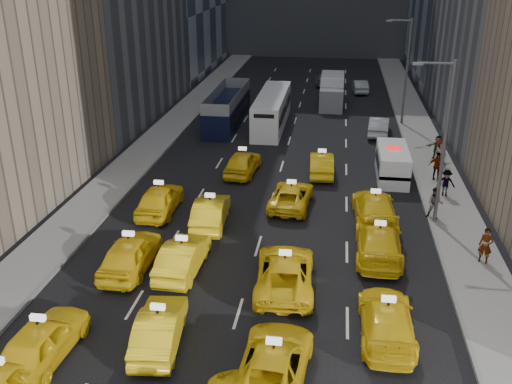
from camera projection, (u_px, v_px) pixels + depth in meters
ground at (229, 343)px, 21.89m from camera, size 160.00×160.00×0.00m
sidewalk_west at (159, 138)px, 46.07m from camera, size 3.00×90.00×0.15m
sidewalk_east at (426, 150)px, 43.31m from camera, size 3.00×90.00×0.15m
curb_west at (176, 139)px, 45.87m from camera, size 0.15×90.00×0.18m
curb_east at (406, 149)px, 43.49m from camera, size 0.15×90.00×0.18m
streetlight_near at (443, 138)px, 29.74m from camera, size 2.15×0.22×9.00m
streetlight_far at (406, 68)px, 48.00m from camera, size 2.15×0.22×9.00m
taxi_0 at (0, 383)px, 18.82m from camera, size 1.96×4.31×1.43m
taxi_4 at (42, 341)px, 20.76m from camera, size 2.16×4.75×1.58m
taxi_5 at (159, 328)px, 21.59m from camera, size 2.02×4.57×1.46m
taxi_6 at (274, 363)px, 19.77m from camera, size 2.70×5.26×1.42m
taxi_7 at (387, 320)px, 22.06m from camera, size 2.10×5.07×1.46m
taxi_8 at (130, 253)px, 26.76m from camera, size 1.96×4.85×1.65m
taxi_9 at (183, 257)px, 26.60m from camera, size 1.73×4.66×1.52m
taxi_10 at (285, 272)px, 25.32m from camera, size 2.84×5.61×1.52m
taxi_11 at (379, 242)px, 27.92m from camera, size 2.35×5.52×1.59m
taxi_12 at (160, 199)px, 32.72m from camera, size 1.96×4.80×1.63m
taxi_13 at (210, 212)px, 31.19m from camera, size 1.94×4.79×1.55m
taxi_14 at (291, 196)px, 33.55m from camera, size 2.56×4.95×1.33m
taxi_15 at (374, 208)px, 31.62m from camera, size 2.51×5.59×1.59m
taxi_16 at (243, 163)px, 38.52m from camera, size 2.21×4.73×1.57m
taxi_17 at (322, 164)px, 38.42m from camera, size 1.77×4.52×1.47m
nypd_van at (392, 164)px, 37.73m from camera, size 2.12×5.10×2.16m
double_decker at (227, 108)px, 49.44m from camera, size 3.73×10.58×3.01m
city_bus at (272, 110)px, 49.05m from camera, size 3.14×11.05×2.82m
box_truck at (332, 91)px, 55.56m from camera, size 2.28×6.47×2.94m
misc_car_0 at (379, 126)px, 46.88m from camera, size 1.97×4.64×1.49m
misc_car_1 at (236, 92)px, 58.24m from camera, size 3.23×5.75×1.52m
misc_car_2 at (324, 79)px, 64.77m from camera, size 2.16×4.75×1.35m
misc_car_3 at (278, 86)px, 61.09m from camera, size 2.15×4.41×1.45m
misc_car_4 at (360, 86)px, 61.24m from camera, size 1.84×4.26×1.36m
pedestrian_0 at (486, 246)px, 27.04m from camera, size 0.76×0.63×1.77m
pedestrian_1 at (435, 203)px, 31.54m from camera, size 0.97×0.66×1.82m
pedestrian_2 at (446, 183)px, 34.56m from camera, size 1.10×0.48×1.68m
pedestrian_3 at (437, 166)px, 37.08m from camera, size 1.11×0.55×1.86m
pedestrian_4 at (440, 153)px, 39.73m from camera, size 0.88×0.55×1.71m
pedestrian_5 at (438, 147)px, 40.87m from camera, size 1.66×0.90×1.72m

